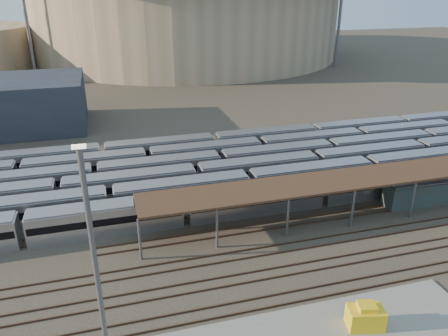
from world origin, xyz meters
name	(u,v)px	position (x,y,z in m)	size (l,w,h in m)	color
ground	(215,254)	(0.00, 0.00, 0.00)	(420.00, 420.00, 0.00)	#383026
subway_trains	(202,172)	(2.89, 18.50, 1.80)	(124.50, 23.90, 3.60)	silver
inspection_shed	(374,177)	(22.00, 4.00, 4.98)	(60.30, 6.00, 5.30)	slate
empty_tracks	(228,281)	(0.00, -5.00, 0.09)	(170.00, 9.62, 0.18)	#4C3323
stadium	(186,12)	(25.00, 140.00, 16.47)	(124.00, 124.00, 32.50)	#9F856C
floodlight_0	(24,7)	(-30.00, 110.00, 20.65)	(4.00, 1.00, 38.40)	slate
floodlight_2	(341,4)	(70.00, 100.00, 20.65)	(4.00, 1.00, 38.40)	slate
floodlight_3	(93,0)	(-10.00, 160.00, 20.65)	(4.00, 1.00, 38.40)	slate
teal_boxcar	(433,191)	(31.73, 4.00, 1.64)	(14.02, 2.71, 3.27)	#1B4345
yard_light_pole	(98,281)	(-11.77, -14.84, 9.90)	(0.81, 0.36, 19.24)	slate
yellow_equipment	(365,318)	(9.73, -14.37, 1.15)	(3.05, 1.91, 1.91)	yellow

